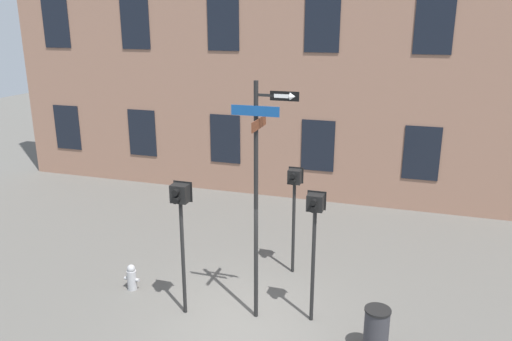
{
  "coord_description": "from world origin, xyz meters",
  "views": [
    {
      "loc": [
        3.02,
        -8.67,
        6.16
      ],
      "look_at": [
        0.16,
        0.37,
        3.31
      ],
      "focal_mm": 35.0,
      "sensor_mm": 36.0,
      "label": 1
    }
  ],
  "objects_px": {
    "street_sign_pole": "(259,184)",
    "trash_bin": "(376,331)",
    "pedestrian_signal_across": "(294,193)",
    "fire_hydrant": "(132,278)",
    "pedestrian_signal_left": "(181,212)",
    "pedestrian_signal_right": "(315,224)"
  },
  "relations": [
    {
      "from": "pedestrian_signal_right",
      "to": "pedestrian_signal_across",
      "type": "distance_m",
      "value": 2.17
    },
    {
      "from": "pedestrian_signal_left",
      "to": "pedestrian_signal_across",
      "type": "height_order",
      "value": "pedestrian_signal_left"
    },
    {
      "from": "street_sign_pole",
      "to": "pedestrian_signal_across",
      "type": "xyz_separation_m",
      "value": [
        0.23,
        2.2,
        -0.9
      ]
    },
    {
      "from": "pedestrian_signal_right",
      "to": "trash_bin",
      "type": "height_order",
      "value": "pedestrian_signal_right"
    },
    {
      "from": "street_sign_pole",
      "to": "pedestrian_signal_right",
      "type": "xyz_separation_m",
      "value": [
        1.11,
        0.23,
        -0.8
      ]
    },
    {
      "from": "pedestrian_signal_across",
      "to": "trash_bin",
      "type": "xyz_separation_m",
      "value": [
        2.28,
        -2.69,
        -1.65
      ]
    },
    {
      "from": "street_sign_pole",
      "to": "trash_bin",
      "type": "height_order",
      "value": "street_sign_pole"
    },
    {
      "from": "street_sign_pole",
      "to": "trash_bin",
      "type": "bearing_deg",
      "value": -10.94
    },
    {
      "from": "pedestrian_signal_left",
      "to": "trash_bin",
      "type": "height_order",
      "value": "pedestrian_signal_left"
    },
    {
      "from": "pedestrian_signal_left",
      "to": "pedestrian_signal_across",
      "type": "distance_m",
      "value": 3.12
    },
    {
      "from": "pedestrian_signal_right",
      "to": "fire_hydrant",
      "type": "xyz_separation_m",
      "value": [
        -4.34,
        -0.03,
        -1.92
      ]
    },
    {
      "from": "fire_hydrant",
      "to": "trash_bin",
      "type": "height_order",
      "value": "trash_bin"
    },
    {
      "from": "pedestrian_signal_left",
      "to": "street_sign_pole",
      "type": "bearing_deg",
      "value": 11.54
    },
    {
      "from": "street_sign_pole",
      "to": "pedestrian_signal_left",
      "type": "relative_size",
      "value": 1.7
    },
    {
      "from": "street_sign_pole",
      "to": "fire_hydrant",
      "type": "relative_size",
      "value": 7.91
    },
    {
      "from": "street_sign_pole",
      "to": "pedestrian_signal_across",
      "type": "relative_size",
      "value": 1.85
    },
    {
      "from": "pedestrian_signal_across",
      "to": "fire_hydrant",
      "type": "relative_size",
      "value": 4.29
    },
    {
      "from": "pedestrian_signal_left",
      "to": "fire_hydrant",
      "type": "relative_size",
      "value": 4.66
    },
    {
      "from": "pedestrian_signal_right",
      "to": "trash_bin",
      "type": "distance_m",
      "value": 2.35
    },
    {
      "from": "pedestrian_signal_left",
      "to": "pedestrian_signal_right",
      "type": "xyz_separation_m",
      "value": [
        2.7,
        0.55,
        -0.13
      ]
    },
    {
      "from": "pedestrian_signal_across",
      "to": "fire_hydrant",
      "type": "xyz_separation_m",
      "value": [
        -3.45,
        -2.01,
        -1.82
      ]
    },
    {
      "from": "pedestrian_signal_left",
      "to": "fire_hydrant",
      "type": "distance_m",
      "value": 2.67
    }
  ]
}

